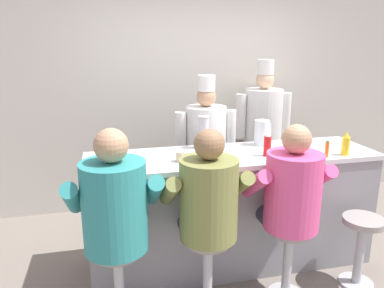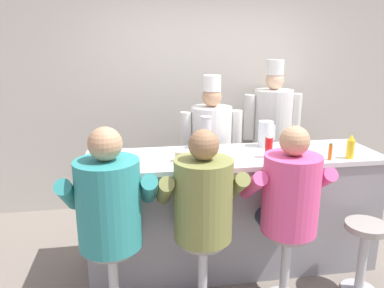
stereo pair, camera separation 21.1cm
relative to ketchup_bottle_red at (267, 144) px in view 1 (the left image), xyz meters
name	(u,v)px [view 1 (the left image)]	position (x,y,z in m)	size (l,w,h in m)	color
ground_plane	(243,282)	(-0.26, -0.23, -1.14)	(20.00, 20.00, 0.00)	slate
wall_back	(194,96)	(-0.26, 1.58, 0.21)	(10.00, 0.06, 2.70)	beige
diner_counter	(231,209)	(-0.26, 0.12, -0.62)	(2.53, 0.70, 1.04)	gray
ketchup_bottle_red	(267,144)	(0.00, 0.00, 0.00)	(0.06, 0.06, 0.22)	red
mustard_bottle_yellow	(346,144)	(0.66, -0.13, -0.01)	(0.06, 0.06, 0.21)	yellow
hot_sauce_bottle_orange	(327,149)	(0.47, -0.15, -0.04)	(0.03, 0.03, 0.14)	orange
water_pitcher_clear	(262,133)	(0.10, 0.34, 0.01)	(0.16, 0.14, 0.24)	silver
breakfast_plate	(114,160)	(-1.27, 0.14, -0.09)	(0.25, 0.25, 0.05)	white
cereal_bowl	(211,158)	(-0.50, -0.02, -0.08)	(0.17, 0.17, 0.05)	white
coffee_mug_tan	(181,157)	(-0.74, 0.01, -0.06)	(0.12, 0.08, 0.08)	beige
cup_stack_steel	(204,132)	(-0.46, 0.36, 0.04)	(0.10, 0.10, 0.30)	#B7BABF
diner_seated_teal	(115,209)	(-1.29, -0.42, -0.27)	(0.66, 0.65, 1.45)	#B2B5BA
diner_seated_olive	(207,203)	(-0.64, -0.42, -0.29)	(0.63, 0.62, 1.41)	#B2B5BA
diner_seated_pink	(290,194)	(0.01, -0.42, -0.29)	(0.63, 0.62, 1.41)	#B2B5BA
empty_stool_round	(361,240)	(0.66, -0.45, -0.74)	(0.33, 0.33, 0.60)	#B2B5BA
cook_in_whites_near	(206,147)	(-0.31, 0.83, -0.23)	(0.65, 0.41, 1.66)	#232328
cook_in_whites_far	(263,128)	(0.52, 1.28, -0.16)	(0.70, 0.45, 1.78)	#232328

